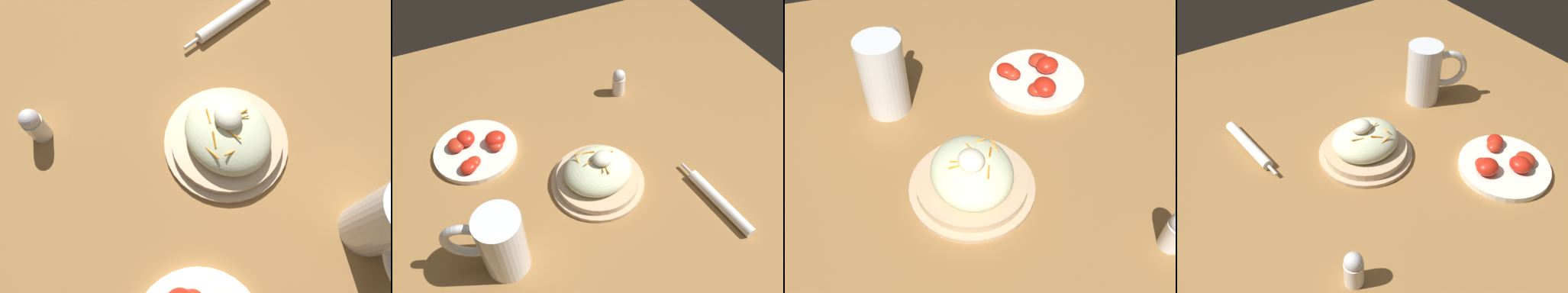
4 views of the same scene
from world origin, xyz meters
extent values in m
plane|color=#9E703D|center=(0.00, 0.00, 0.00)|extent=(1.43, 1.43, 0.00)
cylinder|color=#D1B28E|center=(0.02, -0.01, 0.01)|extent=(0.22, 0.22, 0.01)
cylinder|color=#D1B28E|center=(0.02, -0.01, 0.02)|extent=(0.19, 0.19, 0.02)
ellipsoid|color=beige|center=(0.02, -0.01, 0.05)|extent=(0.16, 0.14, 0.07)
cylinder|color=orange|center=(0.03, 0.00, 0.08)|extent=(0.01, 0.03, 0.01)
cylinder|color=orange|center=(0.05, 0.01, 0.08)|extent=(0.03, 0.01, 0.00)
cylinder|color=orange|center=(0.00, 0.04, 0.07)|extent=(0.03, 0.01, 0.01)
cylinder|color=orange|center=(0.01, 0.00, 0.08)|extent=(0.03, 0.01, 0.01)
cylinder|color=orange|center=(0.01, 0.03, 0.08)|extent=(0.03, 0.01, 0.01)
cylinder|color=orange|center=(-0.02, 0.02, 0.07)|extent=(0.00, 0.03, 0.01)
cylinder|color=orange|center=(0.02, -0.03, 0.08)|extent=(0.01, 0.03, 0.00)
cylinder|color=orange|center=(0.03, -0.03, 0.08)|extent=(0.00, 0.02, 0.00)
ellipsoid|color=white|center=(0.03, -0.01, 0.09)|extent=(0.05, 0.04, 0.03)
cylinder|color=white|center=(-0.23, -0.11, 0.08)|extent=(0.09, 0.09, 0.16)
cylinder|color=#B76B14|center=(-0.23, -0.11, 0.05)|extent=(0.08, 0.08, 0.11)
cylinder|color=white|center=(-0.23, -0.11, 0.11)|extent=(0.08, 0.08, 0.01)
torus|color=white|center=(-0.28, -0.08, 0.09)|extent=(0.10, 0.06, 0.10)
cylinder|color=white|center=(0.24, -0.18, 0.01)|extent=(0.04, 0.19, 0.02)
cylinder|color=silver|center=(0.23, -0.07, 0.01)|extent=(0.01, 0.04, 0.01)
cylinder|color=white|center=(-0.21, 0.21, 0.01)|extent=(0.20, 0.20, 0.02)
ellipsoid|color=red|center=(-0.16, 0.19, 0.03)|extent=(0.04, 0.04, 0.02)
ellipsoid|color=red|center=(-0.23, 0.16, 0.03)|extent=(0.05, 0.05, 0.02)
ellipsoid|color=red|center=(-0.24, 0.15, 0.03)|extent=(0.06, 0.05, 0.02)
ellipsoid|color=red|center=(-0.25, 0.23, 0.03)|extent=(0.05, 0.05, 0.02)
ellipsoid|color=red|center=(-0.22, 0.24, 0.03)|extent=(0.05, 0.05, 0.03)
ellipsoid|color=red|center=(-0.16, 0.20, 0.03)|extent=(0.05, 0.05, 0.03)
cylinder|color=white|center=(0.22, 0.26, 0.03)|extent=(0.04, 0.04, 0.05)
sphere|color=silver|center=(0.22, 0.26, 0.06)|extent=(0.03, 0.03, 0.03)
camera|label=1|loc=(-0.16, 0.18, 0.62)|focal=34.80mm
camera|label=2|loc=(-0.24, -0.50, 0.75)|focal=36.46mm
camera|label=3|loc=(0.46, -0.13, 0.61)|focal=39.96mm
camera|label=4|loc=(0.41, 0.60, 0.68)|focal=39.05mm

